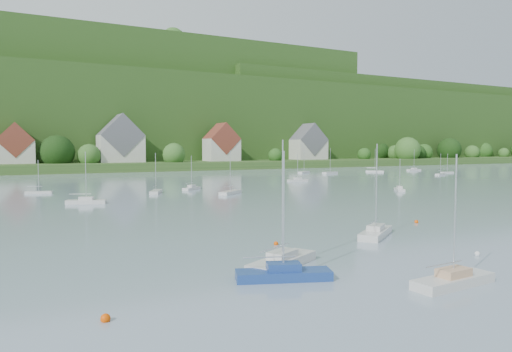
{
  "coord_description": "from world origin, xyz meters",
  "views": [
    {
      "loc": [
        -30.41,
        8.26,
        8.6
      ],
      "look_at": [
        3.85,
        75.0,
        4.0
      ],
      "focal_mm": 33.08,
      "sensor_mm": 36.0,
      "label": 1
    }
  ],
  "objects_px": {
    "near_sailboat_0": "(282,260)",
    "near_sailboat_3": "(376,232)",
    "near_sailboat_1": "(283,273)",
    "near_sailboat_2": "(453,279)"
  },
  "relations": [
    {
      "from": "near_sailboat_1",
      "to": "near_sailboat_3",
      "type": "bearing_deg",
      "value": 49.42
    },
    {
      "from": "near_sailboat_0",
      "to": "near_sailboat_1",
      "type": "height_order",
      "value": "near_sailboat_0"
    },
    {
      "from": "near_sailboat_0",
      "to": "near_sailboat_1",
      "type": "relative_size",
      "value": 1.09
    },
    {
      "from": "near_sailboat_0",
      "to": "near_sailboat_3",
      "type": "bearing_deg",
      "value": -5.37
    },
    {
      "from": "near_sailboat_2",
      "to": "near_sailboat_3",
      "type": "distance_m",
      "value": 16.22
    },
    {
      "from": "near_sailboat_0",
      "to": "near_sailboat_3",
      "type": "xyz_separation_m",
      "value": [
        13.84,
        5.85,
        -0.01
      ]
    },
    {
      "from": "near_sailboat_0",
      "to": "near_sailboat_3",
      "type": "relative_size",
      "value": 1.02
    },
    {
      "from": "near_sailboat_0",
      "to": "near_sailboat_2",
      "type": "distance_m",
      "value": 11.36
    },
    {
      "from": "near_sailboat_1",
      "to": "near_sailboat_2",
      "type": "height_order",
      "value": "near_sailboat_1"
    },
    {
      "from": "near_sailboat_0",
      "to": "near_sailboat_1",
      "type": "distance_m",
      "value": 3.31
    }
  ]
}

